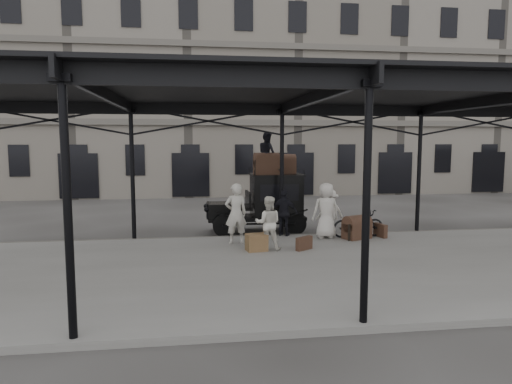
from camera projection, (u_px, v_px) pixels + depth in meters
ground at (294, 252)px, 13.93m from camera, size 120.00×120.00×0.00m
platform at (310, 268)px, 11.96m from camera, size 28.00×8.00×0.15m
canopy at (310, 94)px, 11.73m from camera, size 22.50×9.00×4.74m
building_frontage at (237, 88)px, 30.89m from camera, size 64.00×8.00×14.00m
taxi at (268, 200)px, 17.02m from camera, size 3.65×1.55×2.18m
porter_left at (236, 214)px, 14.39m from camera, size 0.75×0.54×1.92m
porter_midleft at (268, 223)px, 13.58m from camera, size 0.89×0.75×1.61m
porter_centre at (326, 210)px, 15.26m from camera, size 0.94×0.64×1.86m
porter_official at (284, 213)px, 15.61m from camera, size 1.01×0.79×1.60m
porter_right at (330, 212)px, 15.83m from camera, size 1.08×0.71×1.57m
bicycle at (358, 223)px, 15.42m from camera, size 1.85×0.75×0.95m
porter_roof at (267, 153)px, 16.73m from camera, size 0.79×0.89×1.54m
steamer_trunk_roof_near at (267, 165)px, 16.62m from camera, size 0.94×0.62×0.66m
steamer_trunk_roof_far at (284, 165)px, 17.17m from camera, size 0.83×0.52×0.60m
steamer_trunk_platform at (357, 229)px, 15.20m from camera, size 1.04×0.85×0.66m
wicker_hamper at (257, 242)px, 13.51m from camera, size 0.67×0.55×0.50m
suitcase_upright at (380, 230)px, 15.47m from camera, size 0.29×0.62×0.45m
suitcase_flat at (304, 243)px, 13.61m from camera, size 0.58×0.47×0.40m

